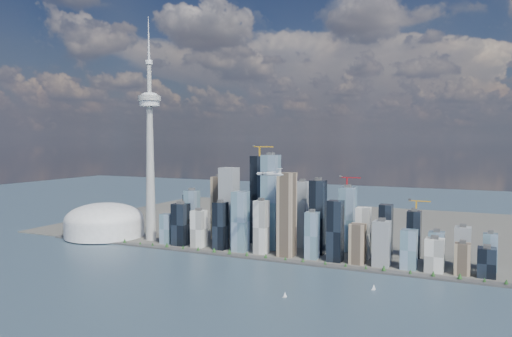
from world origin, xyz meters
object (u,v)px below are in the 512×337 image
at_px(needle_tower, 150,147).
at_px(sailboat_east, 374,288).
at_px(sailboat_west, 285,296).
at_px(airplane, 269,174).
at_px(dome_stadium, 104,222).

xyz_separation_m(needle_tower, sailboat_east, (589.49, -176.80, -232.39)).
bearing_deg(sailboat_east, sailboat_west, -161.88).
bearing_deg(airplane, dome_stadium, 175.54).
distance_m(dome_stadium, sailboat_east, 749.18).
relative_size(airplane, sailboat_east, 5.87).
bearing_deg(sailboat_west, needle_tower, 132.22).
xyz_separation_m(needle_tower, dome_stadium, (-140.00, -10.00, -196.40)).
distance_m(needle_tower, sailboat_west, 590.73).
height_order(needle_tower, dome_stadium, needle_tower).
height_order(airplane, sailboat_east, airplane).
relative_size(needle_tower, airplane, 8.73).
xyz_separation_m(needle_tower, sailboat_west, (467.61, -276.21, -232.41)).
relative_size(dome_stadium, sailboat_west, 18.69).
relative_size(needle_tower, dome_stadium, 2.75).
distance_m(needle_tower, airplane, 377.04).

